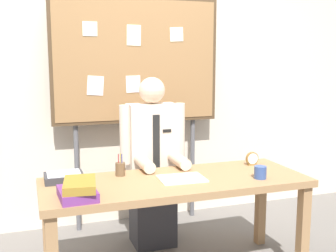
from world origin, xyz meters
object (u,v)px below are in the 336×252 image
open_notebook (182,179)px  desk_clock (252,159)px  bulletin_board (137,63)px  pen_holder (120,169)px  desk (176,191)px  book_stack (78,190)px  coffee_mug (260,172)px  person (153,169)px  paper_tray (64,177)px

open_notebook → desk_clock: 0.70m
bulletin_board → desk_clock: bulletin_board is taller
desk_clock → pen_holder: bearing=178.2°
desk → desk_clock: bearing=14.3°
book_stack → desk_clock: bearing=14.9°
book_stack → coffee_mug: bearing=0.8°
desk → desk_clock: 0.74m
desk → book_stack: size_ratio=5.80×
bulletin_board → book_stack: 1.59m
person → coffee_mug: size_ratio=15.99×
desk_clock → coffee_mug: 0.38m
desk → book_stack: 0.73m
bulletin_board → paper_tray: (-0.74, -0.83, -0.77)m
paper_tray → book_stack: bearing=-82.6°
desk → person: 0.56m
book_stack → paper_tray: book_stack is taller
bulletin_board → coffee_mug: 1.53m
bulletin_board → desk_clock: size_ratio=20.09×
pen_holder → paper_tray: 0.40m
bulletin_board → open_notebook: (0.04, -1.05, -0.79)m
desk → open_notebook: (0.04, -0.02, 0.09)m
desk → open_notebook: bearing=-29.7°
book_stack → coffee_mug: (1.26, 0.02, -0.01)m
desk → coffee_mug: coffee_mug is taller
book_stack → person: bearing=47.5°
desk → book_stack: book_stack is taller
coffee_mug → pen_holder: pen_holder is taller
book_stack → pen_holder: 0.53m
open_notebook → pen_holder: pen_holder is taller
desk_clock → coffee_mug: desk_clock is taller
desk → bulletin_board: size_ratio=0.88×
bulletin_board → book_stack: bulletin_board is taller
person → bulletin_board: 0.98m
person → pen_holder: (-0.35, -0.35, 0.11)m
pen_holder → open_notebook: bearing=-31.3°
book_stack → bulletin_board: bearing=60.6°
open_notebook → pen_holder: (-0.38, 0.23, 0.04)m
person → book_stack: (-0.69, -0.76, 0.12)m
desk → desk_clock: size_ratio=17.59×
book_stack → open_notebook: bearing=13.4°
person → bulletin_board: size_ratio=0.67×
book_stack → desk_clock: 1.45m
open_notebook → book_stack: bearing=-166.6°
person → paper_tray: (-0.74, -0.36, 0.09)m
desk → paper_tray: 0.78m
person → paper_tray: size_ratio=5.43×
pen_holder → desk: bearing=-31.5°
person → open_notebook: bearing=-86.6°
open_notebook → desk_clock: (0.67, 0.20, 0.04)m
desk → person: bearing=90.0°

